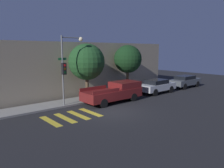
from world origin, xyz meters
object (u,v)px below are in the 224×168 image
object	(u,v)px
pickup_truck	(115,92)
sedan_near_corner	(157,86)
tree_near_corner	(87,62)
tree_midblock	(128,59)
sedan_middle	(185,81)
traffic_light_pole	(68,62)

from	to	relation	value
pickup_truck	sedan_near_corner	world-z (taller)	pickup_truck
tree_near_corner	tree_midblock	world-z (taller)	tree_near_corner
tree_midblock	pickup_truck	bearing A→B (deg)	-148.78
sedan_near_corner	tree_near_corner	xyz separation A→B (m)	(-7.16, 2.30, 2.64)
sedan_near_corner	tree_near_corner	size ratio (longest dim) A/B	0.85
sedan_middle	tree_midblock	size ratio (longest dim) A/B	0.92
sedan_near_corner	sedan_middle	bearing A→B (deg)	0.00
pickup_truck	sedan_middle	bearing A→B (deg)	-0.00
pickup_truck	tree_near_corner	world-z (taller)	tree_near_corner
traffic_light_pole	tree_near_corner	world-z (taller)	traffic_light_pole
pickup_truck	tree_near_corner	xyz separation A→B (m)	(-1.34, 2.30, 2.54)
traffic_light_pole	pickup_truck	xyz separation A→B (m)	(3.83, -1.27, -2.70)
pickup_truck	tree_midblock	xyz separation A→B (m)	(3.80, 2.30, 2.65)
sedan_near_corner	sedan_middle	world-z (taller)	sedan_near_corner
tree_near_corner	tree_midblock	distance (m)	5.14
pickup_truck	tree_near_corner	size ratio (longest dim) A/B	1.08
traffic_light_pole	sedan_middle	size ratio (longest dim) A/B	1.22
traffic_light_pole	sedan_middle	world-z (taller)	traffic_light_pole
traffic_light_pole	tree_midblock	distance (m)	7.70
sedan_near_corner	tree_near_corner	distance (m)	7.97
traffic_light_pole	pickup_truck	bearing A→B (deg)	-18.36
sedan_near_corner	tree_midblock	world-z (taller)	tree_midblock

